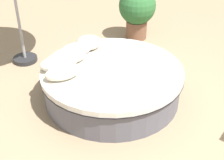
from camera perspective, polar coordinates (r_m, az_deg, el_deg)
name	(u,v)px	position (r m, az deg, el deg)	size (l,w,h in m)	color
ground_plane	(112,97)	(4.79, 0.00, -3.13)	(16.00, 16.00, 0.00)	#9E8466
round_bed	(112,82)	(4.64, 0.00, -0.46)	(2.12, 2.12, 0.52)	#595966
throw_pillow_0	(89,42)	(5.06, -4.35, 7.01)	(0.41, 0.40, 0.21)	beige
throw_pillow_1	(77,49)	(4.91, -6.62, 5.74)	(0.49, 0.35, 0.16)	white
throw_pillow_2	(69,57)	(4.72, -8.00, 4.32)	(0.54, 0.38, 0.14)	beige
throw_pillow_3	(59,63)	(4.51, -9.86, 3.15)	(0.56, 0.32, 0.20)	silver
throw_pillow_4	(62,73)	(4.28, -9.24, 1.35)	(0.50, 0.28, 0.18)	beige
planter	(137,9)	(6.48, 4.71, 12.96)	(0.76, 0.76, 1.09)	brown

